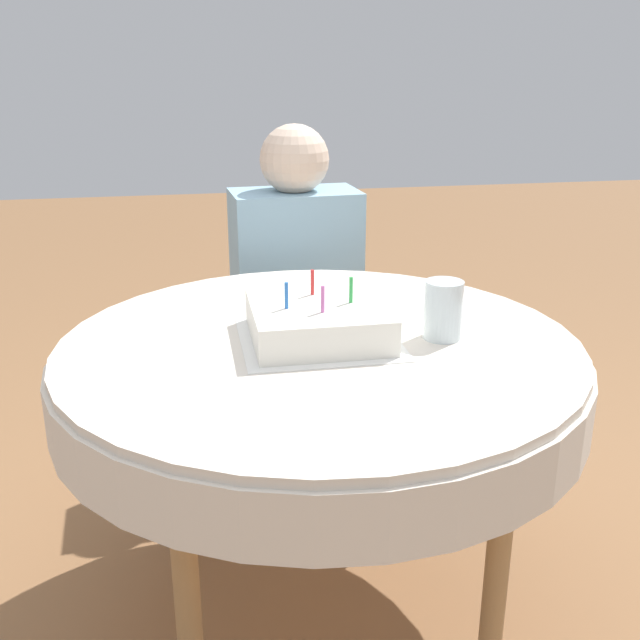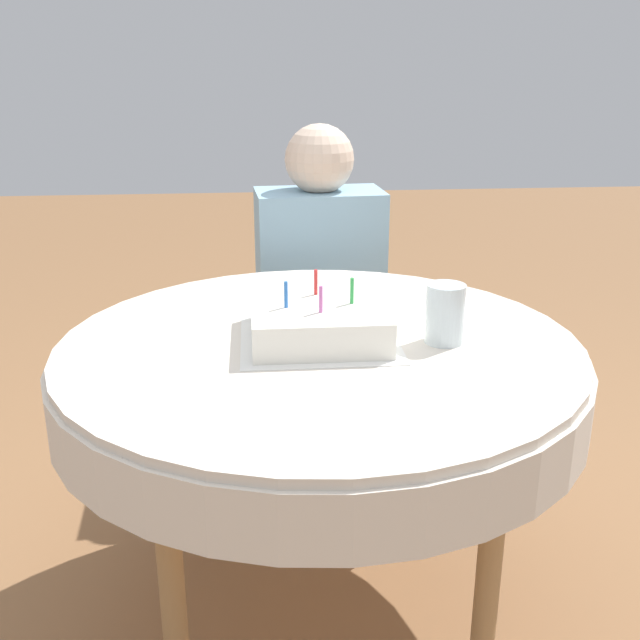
% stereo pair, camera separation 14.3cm
% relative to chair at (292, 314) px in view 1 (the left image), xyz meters
% --- Properties ---
extents(ground_plane, '(12.00, 12.00, 0.00)m').
position_rel_chair_xyz_m(ground_plane, '(-0.07, -0.90, -0.47)').
color(ground_plane, '#8C603D').
extents(dining_table, '(1.15, 1.15, 0.72)m').
position_rel_chair_xyz_m(dining_table, '(-0.07, -0.90, 0.17)').
color(dining_table, silver).
rests_on(dining_table, ground_plane).
extents(chair, '(0.42, 0.42, 0.87)m').
position_rel_chair_xyz_m(chair, '(0.00, 0.00, 0.00)').
color(chair, '#4C331E').
rests_on(chair, ground_plane).
extents(person, '(0.42, 0.34, 1.11)m').
position_rel_chair_xyz_m(person, '(0.01, -0.09, 0.20)').
color(person, beige).
rests_on(person, ground_plane).
extents(napkin, '(0.34, 0.34, 0.00)m').
position_rel_chair_xyz_m(napkin, '(-0.07, -0.89, 0.25)').
color(napkin, white).
rests_on(napkin, dining_table).
extents(birthday_cake, '(0.29, 0.29, 0.13)m').
position_rel_chair_xyz_m(birthday_cake, '(-0.07, -0.89, 0.29)').
color(birthday_cake, white).
rests_on(birthday_cake, dining_table).
extents(drinking_glass, '(0.08, 0.08, 0.13)m').
position_rel_chair_xyz_m(drinking_glass, '(0.20, -0.93, 0.32)').
color(drinking_glass, silver).
rests_on(drinking_glass, dining_table).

